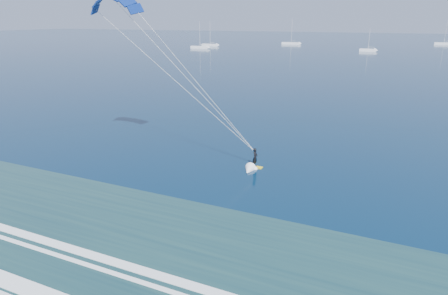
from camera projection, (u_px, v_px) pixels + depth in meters
kitesurfer_rig at (182, 73)px, 38.60m from camera, size 18.53×4.77×17.56m
sailboat_0 at (200, 47)px, 197.40m from camera, size 9.48×2.40×12.78m
sailboat_1 at (210, 45)px, 214.58m from camera, size 9.34×2.40×12.73m
sailboat_2 at (291, 43)px, 229.12m from camera, size 10.71×2.40×14.17m
sailboat_3 at (368, 50)px, 179.65m from camera, size 7.11×2.40×10.09m
sailboat_4 at (444, 43)px, 227.14m from camera, size 9.95×2.40×13.36m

